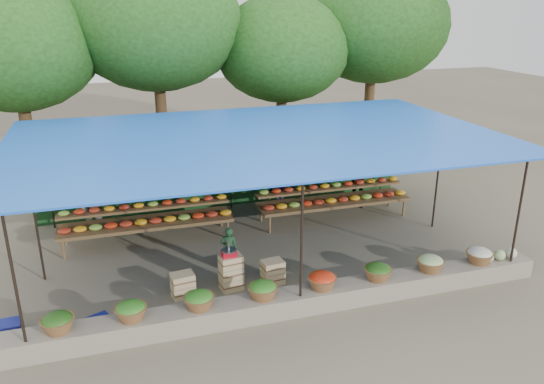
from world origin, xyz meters
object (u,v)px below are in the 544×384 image
object	(u,v)px
weighing_scale	(229,252)
blue_crate_front	(96,329)
crate_counter	(230,276)
blue_crate_back	(6,331)
vendor_seated	(229,249)

from	to	relation	value
weighing_scale	blue_crate_front	size ratio (longest dim) A/B	0.57
blue_crate_front	weighing_scale	bearing A→B (deg)	-5.29
crate_counter	blue_crate_back	xyz separation A→B (m)	(-4.18, -0.50, -0.16)
vendor_seated	blue_crate_back	size ratio (longest dim) A/B	2.01
weighing_scale	blue_crate_back	bearing A→B (deg)	-173.21
weighing_scale	blue_crate_back	distance (m)	4.26
blue_crate_front	blue_crate_back	distance (m)	1.59
vendor_seated	blue_crate_front	world-z (taller)	vendor_seated
blue_crate_front	blue_crate_back	xyz separation A→B (m)	(-1.52, 0.44, -0.02)
vendor_seated	blue_crate_back	bearing A→B (deg)	36.65
vendor_seated	blue_crate_front	xyz separation A→B (m)	(-2.83, -1.74, -0.35)
blue_crate_back	crate_counter	bearing A→B (deg)	4.73
blue_crate_front	vendor_seated	bearing A→B (deg)	6.78
blue_crate_front	blue_crate_back	bearing A→B (deg)	139.11
crate_counter	blue_crate_front	distance (m)	2.82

